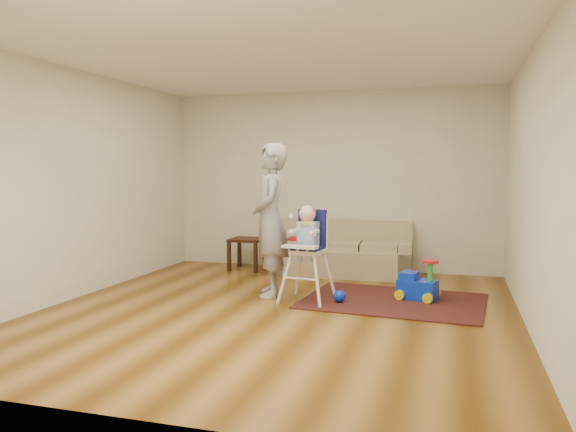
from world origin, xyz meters
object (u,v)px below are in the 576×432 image
(side_table, at_px, (247,254))
(high_chair, at_px, (307,255))
(sofa, at_px, (342,248))
(toy_ball, at_px, (339,296))
(adult, at_px, (270,220))
(ride_on_toy, at_px, (418,279))

(side_table, xyz_separation_m, high_chair, (1.40, -1.75, 0.30))
(sofa, height_order, side_table, sofa)
(toy_ball, relative_size, adult, 0.08)
(toy_ball, relative_size, high_chair, 0.12)
(high_chair, relative_size, adult, 0.61)
(ride_on_toy, xyz_separation_m, adult, (-1.72, -0.26, 0.67))
(side_table, bearing_deg, adult, -60.44)
(side_table, relative_size, ride_on_toy, 1.01)
(side_table, height_order, high_chair, high_chair)
(toy_ball, height_order, high_chair, high_chair)
(sofa, bearing_deg, side_table, 177.21)
(side_table, height_order, toy_ball, side_table)
(ride_on_toy, bearing_deg, toy_ball, -139.22)
(toy_ball, bearing_deg, sofa, 100.07)
(side_table, bearing_deg, sofa, 0.33)
(ride_on_toy, xyz_separation_m, high_chair, (-1.22, -0.41, 0.29))
(high_chair, height_order, adult, adult)
(side_table, bearing_deg, high_chair, -51.23)
(toy_ball, distance_m, high_chair, 0.59)
(adult, bearing_deg, high_chair, 53.43)
(sofa, relative_size, adult, 1.10)
(ride_on_toy, bearing_deg, high_chair, -147.33)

